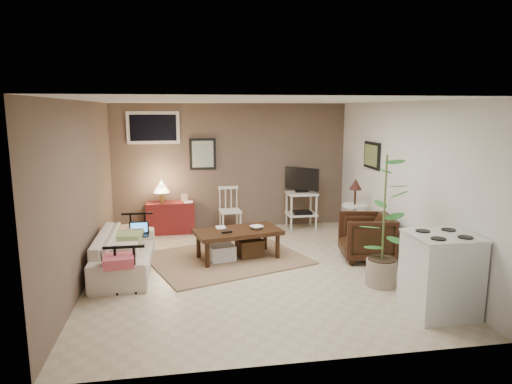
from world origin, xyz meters
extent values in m
plane|color=#C1B293|center=(0.00, 0.00, 0.00)|extent=(5.00, 5.00, 0.00)
cube|color=black|center=(-0.55, 2.48, 1.45)|extent=(0.50, 0.03, 0.60)
cube|color=black|center=(2.23, 1.05, 1.52)|extent=(0.03, 0.60, 0.45)
cube|color=silver|center=(-1.45, 2.48, 1.95)|extent=(0.96, 0.03, 0.60)
cube|color=#83644C|center=(-0.31, 0.54, 0.01)|extent=(2.69, 2.42, 0.02)
cube|color=black|center=(-0.13, 0.52, 0.43)|extent=(1.41, 0.93, 0.06)
cylinder|color=black|center=(-0.63, 0.16, 0.20)|extent=(0.07, 0.07, 0.41)
cylinder|color=black|center=(0.47, 0.40, 0.20)|extent=(0.07, 0.07, 0.41)
cylinder|color=black|center=(-0.73, 0.64, 0.20)|extent=(0.07, 0.07, 0.41)
cylinder|color=black|center=(0.36, 0.88, 0.20)|extent=(0.07, 0.07, 0.41)
cube|color=black|center=(-0.32, 0.37, 0.48)|extent=(0.17, 0.09, 0.02)
cube|color=#433117|center=(0.06, 0.56, 0.15)|extent=(0.44, 0.40, 0.28)
cube|color=silver|center=(-0.40, 0.46, 0.13)|extent=(0.44, 0.40, 0.24)
imported|color=beige|center=(-1.80, 0.30, 0.37)|extent=(0.55, 1.89, 0.74)
cube|color=black|center=(-1.62, 0.57, 0.43)|extent=(0.29, 0.20, 0.01)
cube|color=black|center=(-1.62, 0.67, 0.53)|extent=(0.29, 0.01, 0.18)
cube|color=#348DEA|center=(-1.62, 0.67, 0.53)|extent=(0.25, 0.00, 0.15)
cube|color=maroon|center=(-1.18, 2.25, 0.29)|extent=(0.88, 0.39, 0.59)
cylinder|color=#A1853E|center=(-1.33, 2.21, 0.68)|extent=(0.10, 0.10, 0.20)
cone|color=#FFEAB7|center=(-1.33, 2.21, 0.90)|extent=(0.29, 0.29, 0.23)
cube|color=tan|center=(-0.92, 2.27, 0.65)|extent=(0.12, 0.02, 0.15)
cube|color=silver|center=(-0.08, 2.13, 0.40)|extent=(0.41, 0.41, 0.04)
cylinder|color=silver|center=(-0.23, 1.95, 0.19)|extent=(0.03, 0.03, 0.38)
cylinder|color=silver|center=(0.10, 1.97, 0.19)|extent=(0.03, 0.03, 0.38)
cylinder|color=silver|center=(-0.25, 2.28, 0.19)|extent=(0.03, 0.03, 0.38)
cylinder|color=silver|center=(0.07, 2.30, 0.19)|extent=(0.03, 0.03, 0.38)
cube|color=silver|center=(-0.09, 2.30, 0.82)|extent=(0.38, 0.07, 0.05)
cube|color=silver|center=(1.31, 2.16, 0.69)|extent=(0.56, 0.46, 0.04)
cube|color=silver|center=(1.31, 2.16, 0.29)|extent=(0.56, 0.46, 0.03)
cylinder|color=silver|center=(1.07, 1.96, 0.36)|extent=(0.04, 0.04, 0.71)
cylinder|color=silver|center=(1.56, 1.96, 0.36)|extent=(0.04, 0.04, 0.71)
cylinder|color=silver|center=(1.07, 2.35, 0.36)|extent=(0.04, 0.04, 0.71)
cylinder|color=silver|center=(1.56, 2.35, 0.36)|extent=(0.04, 0.04, 0.71)
cube|color=black|center=(1.31, 2.16, 0.74)|extent=(0.25, 0.14, 0.03)
cube|color=black|center=(1.31, 2.16, 0.98)|extent=(0.55, 0.53, 0.43)
cube|color=#DE7756|center=(1.31, 2.16, 0.98)|extent=(0.44, 0.43, 0.35)
cube|color=black|center=(1.31, 2.11, 0.31)|extent=(0.36, 0.25, 0.10)
cylinder|color=silver|center=(1.94, 1.02, 0.02)|extent=(0.30, 0.30, 0.03)
cylinder|color=silver|center=(1.94, 1.02, 0.34)|extent=(0.06, 0.06, 0.64)
cylinder|color=silver|center=(1.94, 1.02, 0.67)|extent=(0.42, 0.42, 0.03)
cylinder|color=black|center=(1.94, 1.02, 0.83)|extent=(0.04, 0.04, 0.28)
cone|color=#361A16|center=(1.94, 1.02, 1.04)|extent=(0.21, 0.21, 0.19)
imported|color=black|center=(1.82, 0.20, 0.39)|extent=(0.82, 0.86, 0.77)
cylinder|color=gray|center=(1.59, -0.86, 0.18)|extent=(0.39, 0.39, 0.35)
cylinder|color=#4C602D|center=(1.59, -0.86, 1.04)|extent=(0.03, 0.03, 1.37)
cube|color=silver|center=(1.87, -1.75, 0.45)|extent=(0.70, 0.65, 0.90)
cube|color=silver|center=(1.87, -1.75, 0.91)|extent=(0.72, 0.67, 0.03)
cylinder|color=black|center=(1.71, -1.91, 0.93)|extent=(0.16, 0.16, 0.01)
cylinder|color=black|center=(2.03, -1.91, 0.93)|extent=(0.16, 0.16, 0.01)
cylinder|color=black|center=(1.71, -1.59, 0.93)|extent=(0.16, 0.16, 0.01)
cylinder|color=black|center=(2.03, -1.59, 0.93)|extent=(0.16, 0.16, 0.01)
imported|color=black|center=(0.16, 0.53, 0.56)|extent=(0.20, 0.12, 0.19)
imported|color=black|center=(-0.46, 0.68, 0.56)|extent=(0.15, 0.02, 0.20)
imported|color=black|center=(-0.92, 2.14, 0.69)|extent=(0.16, 0.03, 0.21)
camera|label=1|loc=(-0.97, -6.21, 2.29)|focal=32.00mm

